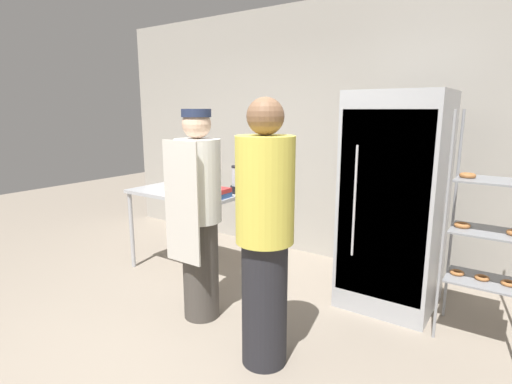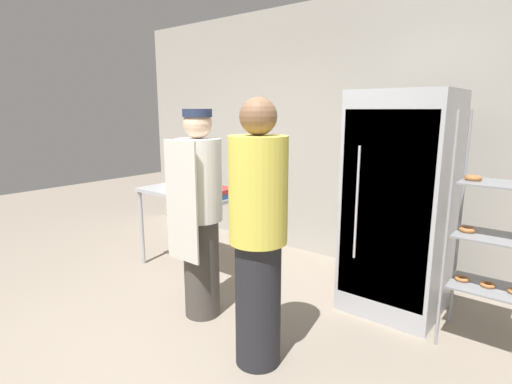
{
  "view_description": "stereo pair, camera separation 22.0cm",
  "coord_description": "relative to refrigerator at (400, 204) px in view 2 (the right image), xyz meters",
  "views": [
    {
      "loc": [
        1.82,
        -1.76,
        1.7
      ],
      "look_at": [
        0.08,
        0.76,
        1.07
      ],
      "focal_mm": 28.0,
      "sensor_mm": 36.0,
      "label": 1
    },
    {
      "loc": [
        2.0,
        -1.63,
        1.7
      ],
      "look_at": [
        0.08,
        0.76,
        1.07
      ],
      "focal_mm": 28.0,
      "sensor_mm": 36.0,
      "label": 2
    }
  ],
  "objects": [
    {
      "name": "back_wall",
      "position": [
        -0.9,
        0.8,
        0.51
      ],
      "size": [
        6.4,
        0.12,
        2.87
      ],
      "primitive_type": "cube",
      "color": "#ADA89E",
      "rests_on": "ground_plane"
    },
    {
      "name": "ground_plane",
      "position": [
        -0.9,
        -1.65,
        -0.93
      ],
      "size": [
        14.0,
        14.0,
        0.0
      ],
      "primitive_type": "plane",
      "color": "gray"
    },
    {
      "name": "refrigerator",
      "position": [
        0.0,
        0.0,
        0.0
      ],
      "size": [
        0.77,
        0.76,
        1.85
      ],
      "color": "#ADAFB5",
      "rests_on": "ground_plane"
    },
    {
      "name": "person_customer",
      "position": [
        -0.44,
        -1.35,
        -0.02
      ],
      "size": [
        0.38,
        0.38,
        1.78
      ],
      "color": "#232328",
      "rests_on": "ground_plane"
    },
    {
      "name": "prep_counter",
      "position": [
        -2.0,
        -0.46,
        -0.15
      ],
      "size": [
        1.2,
        0.68,
        0.87
      ],
      "color": "#ADAFB5",
      "rests_on": "ground_plane"
    },
    {
      "name": "donut_box",
      "position": [
        -2.07,
        -0.53,
        -0.01
      ],
      "size": [
        0.28,
        0.23,
        0.27
      ],
      "color": "silver",
      "rests_on": "prep_counter"
    },
    {
      "name": "baking_rack",
      "position": [
        0.72,
        -0.18,
        -0.09
      ],
      "size": [
        0.54,
        0.42,
        1.7
      ],
      "color": "#93969B",
      "rests_on": "ground_plane"
    },
    {
      "name": "blender_pitcher",
      "position": [
        -1.5,
        -0.25,
        0.07
      ],
      "size": [
        0.14,
        0.14,
        0.28
      ],
      "color": "black",
      "rests_on": "prep_counter"
    },
    {
      "name": "person_baker",
      "position": [
        -1.21,
        -1.14,
        -0.04
      ],
      "size": [
        0.36,
        0.38,
        1.71
      ],
      "color": "#47423D",
      "rests_on": "ground_plane"
    },
    {
      "name": "binder_stack",
      "position": [
        -1.57,
        -0.54,
        -0.01
      ],
      "size": [
        0.3,
        0.24,
        0.09
      ],
      "color": "#2D5193",
      "rests_on": "prep_counter"
    }
  ]
}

